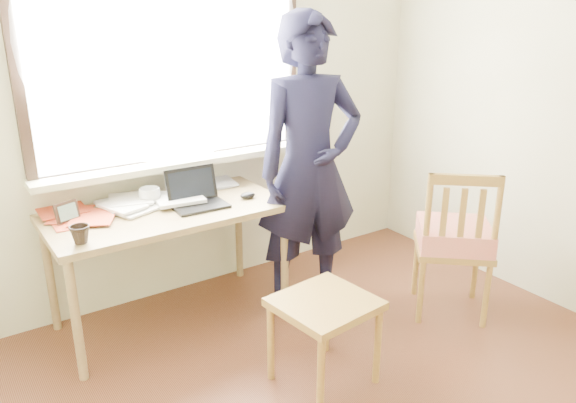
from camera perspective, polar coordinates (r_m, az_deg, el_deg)
room_shell at (r=2.21m, az=11.24°, el=12.61°), size 3.52×4.02×2.61m
desk at (r=3.42m, az=-12.16°, el=-1.96°), size 1.38×0.69×0.74m
laptop at (r=3.41m, az=-9.31°, el=0.48°), size 0.33×0.27×0.22m
mug_white at (r=3.48m, az=-13.86°, el=0.54°), size 0.15×0.15×0.10m
mug_dark at (r=3.02m, az=-20.37°, el=-3.17°), size 0.14×0.14×0.09m
mouse at (r=3.50m, az=-4.11°, el=0.63°), size 0.10×0.07×0.04m
desk_clutter at (r=3.47m, az=-17.00°, el=-0.27°), size 0.88×0.43×0.04m
book_a at (r=3.45m, az=-18.30°, el=-0.72°), size 0.24×0.30×0.03m
book_b at (r=3.78m, az=-8.18°, el=1.76°), size 0.22×0.27×0.02m
picture_frame at (r=3.32m, az=-21.54°, el=-1.11°), size 0.14×0.06×0.11m
work_chair at (r=2.91m, az=3.74°, el=-11.24°), size 0.51×0.49×0.48m
side_chair at (r=3.64m, az=16.52°, el=-3.57°), size 0.62×0.62×0.97m
person at (r=3.45m, az=2.19°, el=3.42°), size 0.76×0.57×1.87m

